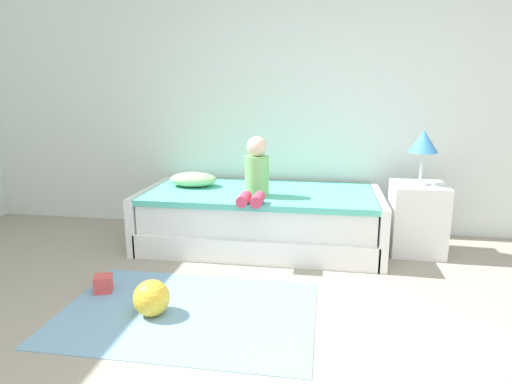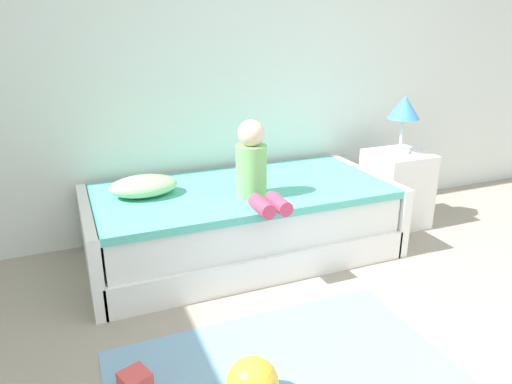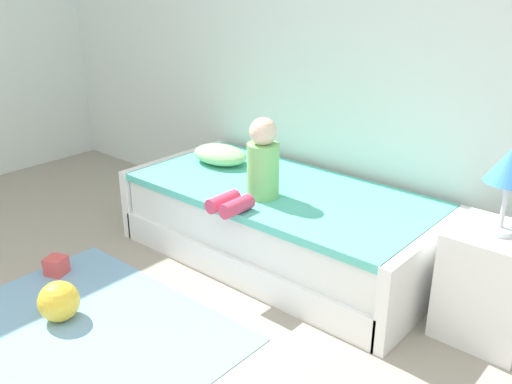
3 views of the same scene
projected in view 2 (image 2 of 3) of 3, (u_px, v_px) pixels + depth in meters
wall_rear at (279, 39)px, 3.66m from camera, size 7.20×0.10×2.90m
bed at (242, 222)px, 3.34m from camera, size 2.11×1.00×0.50m
nightstand at (396, 189)px, 3.85m from camera, size 0.44×0.44×0.60m
table_lamp at (404, 110)px, 3.64m from camera, size 0.24×0.24×0.45m
child_figure at (254, 168)px, 2.99m from camera, size 0.20×0.51×0.50m
pillow at (144, 186)px, 3.09m from camera, size 0.44×0.30×0.13m
toy_ball at (253, 383)px, 2.03m from camera, size 0.23×0.23×0.23m
area_rug at (289, 381)px, 2.20m from camera, size 1.60×1.10×0.01m
toy_block at (135, 384)px, 2.10m from camera, size 0.15×0.15×0.12m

